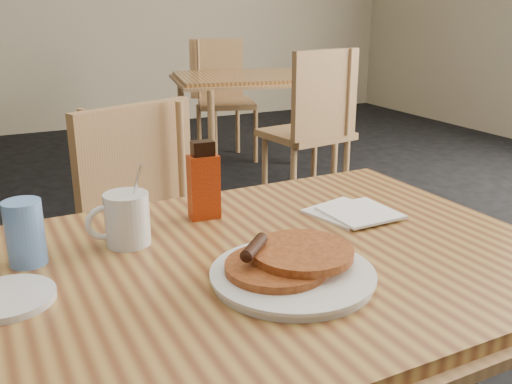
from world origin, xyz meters
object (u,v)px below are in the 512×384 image
main_table (243,281)px  blue_tumbler (25,233)px  chair_neighbor_near (315,118)px  coffee_mug (126,218)px  neighbor_table (258,81)px  pancake_plate (291,270)px  chair_main_far (148,231)px  syrup_bottle (204,183)px  chair_neighbor_far (222,89)px

main_table → blue_tumbler: (-0.36, 0.16, 0.10)m
chair_neighbor_near → coffee_mug: (-1.49, -1.69, 0.22)m
chair_neighbor_near → blue_tumbler: size_ratio=8.02×
main_table → blue_tumbler: bearing=155.3°
chair_neighbor_near → blue_tumbler: chair_neighbor_near is taller
chair_neighbor_near → coffee_mug: 2.26m
neighbor_table → blue_tumbler: bearing=-124.5°
pancake_plate → chair_main_far: bearing=92.3°
syrup_bottle → blue_tumbler: (-0.38, -0.08, -0.02)m
chair_main_far → chair_neighbor_far: chair_neighbor_far is taller
syrup_bottle → blue_tumbler: size_ratio=1.44×
chair_neighbor_far → coffee_mug: 3.53m
main_table → chair_main_far: 0.73m
neighbor_table → pancake_plate: 3.02m
main_table → syrup_bottle: size_ratio=7.15×
main_table → neighbor_table: 2.95m
neighbor_table → chair_neighbor_far: size_ratio=1.33×
chair_neighbor_far → coffee_mug: size_ratio=5.71×
chair_neighbor_far → chair_neighbor_near: (-0.05, -1.48, 0.02)m
chair_main_far → pancake_plate: bearing=-108.8°
syrup_bottle → pancake_plate: bearing=-81.3°
chair_neighbor_far → chair_neighbor_near: size_ratio=0.97×
neighbor_table → chair_neighbor_far: bearing=87.6°
main_table → blue_tumbler: blue_tumbler is taller
chair_main_far → neighbor_table: bearing=34.2°
pancake_plate → main_table: bearing=112.2°
chair_neighbor_near → main_table: bearing=-133.4°
chair_neighbor_near → syrup_bottle: 2.09m
chair_neighbor_near → syrup_bottle: chair_neighbor_near is taller
pancake_plate → chair_neighbor_near: bearing=57.1°
neighbor_table → chair_neighbor_far: 0.73m
neighbor_table → chair_neighbor_near: size_ratio=1.28×
chair_neighbor_far → pancake_plate: 3.70m
chair_neighbor_near → blue_tumbler: bearing=-142.8°
pancake_plate → syrup_bottle: (-0.02, 0.35, 0.06)m
neighbor_table → coffee_mug: coffee_mug is taller
pancake_plate → blue_tumbler: bearing=146.1°
pancake_plate → blue_tumbler: 0.49m
chair_main_far → chair_neighbor_near: (1.31, 1.15, 0.03)m
chair_neighbor_far → pancake_plate: (-1.32, -3.45, 0.21)m
chair_neighbor_near → syrup_bottle: size_ratio=5.55×
chair_neighbor_far → chair_neighbor_near: 1.48m
pancake_plate → coffee_mug: (-0.22, 0.28, 0.04)m
main_table → neighbor_table: same height
pancake_plate → syrup_bottle: bearing=93.9°
chair_neighbor_near → pancake_plate: (-1.27, -1.97, 0.19)m
main_table → blue_tumbler: size_ratio=10.34×
coffee_mug → chair_neighbor_far: bearing=43.1°
main_table → chair_neighbor_far: 3.61m
neighbor_table → chair_neighbor_near: 0.77m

